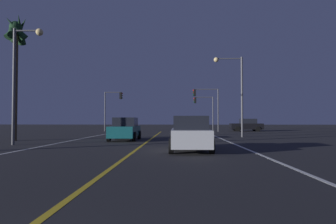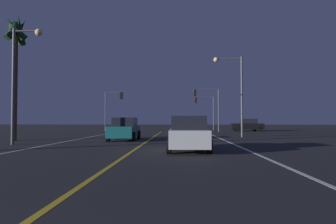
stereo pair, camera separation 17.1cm
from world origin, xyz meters
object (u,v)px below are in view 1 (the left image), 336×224
Objects in this scene: car_crossing_side at (247,125)px; street_lamp_left_mid at (21,70)px; traffic_light_far_right at (203,105)px; traffic_light_near_right at (206,100)px; car_lead_same_lane at (190,134)px; traffic_light_near_left at (113,102)px; palm_tree_left_mid at (16,41)px; street_lamp_right_far at (235,85)px; car_oncoming at (125,129)px.

car_crossing_side is 0.60× the size of street_lamp_left_mid.
traffic_light_near_right is at bearing 88.49° from traffic_light_far_right.
traffic_light_near_left reaches higher than car_lead_same_lane.
car_lead_same_lane is 0.76× the size of traffic_light_near_right.
palm_tree_left_mid is at bearing 48.08° from traffic_light_near_right.
car_crossing_side is 29.78m from street_lamp_left_mid.
traffic_light_far_right is at bearing -86.36° from street_lamp_right_far.
car_lead_same_lane is 11.26m from street_lamp_left_mid.
street_lamp_right_far is 18.00m from palm_tree_left_mid.
traffic_light_far_right is (0.14, 5.50, -0.45)m from traffic_light_near_right.
car_crossing_side is 18.33m from traffic_light_near_left.
car_oncoming is 10.35m from palm_tree_left_mid.
street_lamp_right_far reaches higher than traffic_light_far_right.
palm_tree_left_mid reaches higher than traffic_light_near_left.
traffic_light_near_right is 1.12× the size of traffic_light_far_right.
car_oncoming and car_lead_same_lane have the same top height.
car_lead_same_lane is 24.61m from traffic_light_near_right.
palm_tree_left_mid reaches higher than street_lamp_right_far.
car_crossing_side is 29.39m from palm_tree_left_mid.
street_lamp_right_far is at bearing 30.54° from street_lamp_left_mid.
car_lead_same_lane is at bearing 70.88° from car_crossing_side.
car_crossing_side is at bearing -165.14° from traffic_light_near_right.
street_lamp_left_mid reaches higher than traffic_light_far_right.
car_lead_same_lane is 1.00× the size of car_crossing_side.
traffic_light_near_right is 0.79× the size of street_lamp_left_mid.
traffic_light_near_right is at bearing 155.06° from car_oncoming.
traffic_light_near_left is (-4.58, 16.73, 3.07)m from car_oncoming.
street_lamp_left_mid is at bearing 49.83° from car_crossing_side.
car_lead_same_lane is 0.85× the size of traffic_light_far_right.
traffic_light_near_left is 0.74× the size of street_lamp_left_mid.
palm_tree_left_mid is (-15.76, -17.55, 3.16)m from traffic_light_near_right.
street_lamp_right_far is at bearing -42.29° from traffic_light_near_left.
street_lamp_right_far is (4.53, 11.75, 3.83)m from car_lead_same_lane.
palm_tree_left_mid is at bearing 62.15° from car_lead_same_lane.
street_lamp_left_mid reaches higher than traffic_light_near_left.
car_crossing_side is at bearing 143.98° from traffic_light_far_right.
street_lamp_right_far reaches higher than traffic_light_near_right.
street_lamp_right_far is at bearing 93.64° from traffic_light_far_right.
car_oncoming is 8.70m from car_lead_same_lane.
traffic_light_near_right is at bearing -7.66° from car_lead_same_lane.
car_oncoming is 8.05m from street_lamp_left_mid.
traffic_light_near_right is 1.07× the size of traffic_light_near_left.
traffic_light_far_right is (3.39, 29.66, 2.93)m from car_lead_same_lane.
car_crossing_side is at bearing 49.83° from street_lamp_left_mid.
car_oncoming is 1.00× the size of car_crossing_side.
street_lamp_left_mid is (-5.63, -4.35, 3.76)m from car_oncoming.
traffic_light_near_left is at bearing 79.05° from palm_tree_left_mid.
traffic_light_far_right is (-5.50, 4.00, 2.93)m from car_crossing_side.
street_lamp_right_far is (-4.36, -13.91, 3.83)m from car_crossing_side.
car_lead_same_lane is at bearing -27.85° from palm_tree_left_mid.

